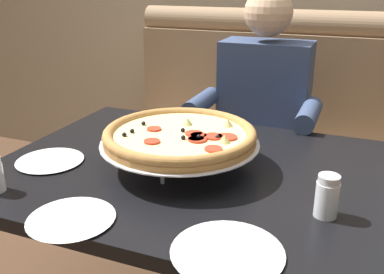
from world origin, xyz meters
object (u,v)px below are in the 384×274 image
Objects in this scene: dining_table at (186,190)px; plate_far_side at (50,159)px; diner_main at (258,115)px; booth_bench at (253,155)px; pizza at (180,136)px; plate_near_right at (227,250)px; plate_near_left at (71,217)px; shaker_oregano at (327,199)px.

plate_far_side is at bearing -161.61° from dining_table.
diner_main is 0.94m from plate_far_side.
diner_main is at bearing -74.39° from booth_bench.
pizza is 1.97× the size of plate_near_right.
diner_main is at bearing 79.02° from plate_near_left.
dining_table is 0.92× the size of diner_main.
diner_main is at bearing 100.09° from plate_near_right.
dining_table is at bearing 123.73° from plate_near_right.
pizza is at bearing 72.76° from plate_near_left.
dining_table is 5.48× the size of plate_far_side.
shaker_oregano is at bearing 53.38° from plate_near_right.
booth_bench is 0.42m from diner_main.
plate_near_left is (-0.58, -0.25, -0.04)m from shaker_oregano.
pizza is 2.26× the size of plate_near_left.
booth_bench is 2.95× the size of pizza.
booth_bench is at bearing 90.00° from dining_table.
plate_near_left is at bearing -95.70° from booth_bench.
shaker_oregano is (0.45, -0.14, -0.05)m from pizza.
diner_main is 11.47× the size of shaker_oregano.
plate_near_left is at bearing -43.59° from plate_far_side.
shaker_oregano is 0.86m from plate_far_side.
plate_far_side is at bearing 136.41° from plate_near_left.
plate_near_left is (-0.12, -0.39, -0.09)m from pizza.
shaker_oregano is 0.52× the size of plate_far_side.
pizza is at bearing 17.18° from plate_far_side.
plate_near_right is at bearing -78.79° from booth_bench.
pizza is 4.42× the size of shaker_oregano.
shaker_oregano is 0.63m from plate_near_left.
booth_bench is 1.20m from plate_far_side.
shaker_oregano is at bearing -17.02° from pizza.
diner_main is 0.90m from shaker_oregano.
shaker_oregano is at bearing -65.79° from diner_main.
pizza is 0.43m from plate_far_side.
plate_near_right is at bearing -79.91° from diner_main.
plate_far_side is (-0.42, -0.14, 0.10)m from dining_table.
pizza reaches higher than plate_far_side.
plate_near_right is at bearing -54.19° from pizza.
plate_near_right and plate_far_side have the same top height.
booth_bench is 1.04m from pizza.
plate_near_right is 0.73m from plate_far_side.
booth_bench is at bearing 68.76° from plate_far_side.
booth_bench is at bearing 105.61° from diner_main.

